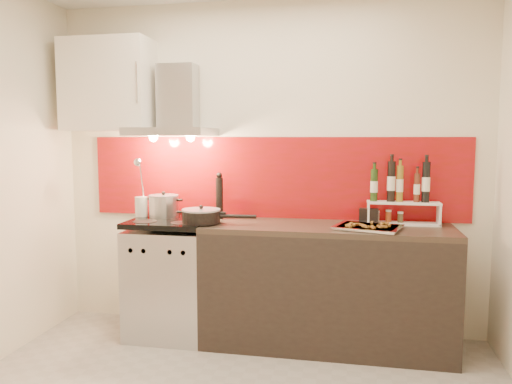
% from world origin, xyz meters
% --- Properties ---
extents(back_wall, '(3.40, 0.02, 2.60)m').
position_xyz_m(back_wall, '(0.00, 1.40, 1.30)').
color(back_wall, silver).
rests_on(back_wall, ground).
extents(backsplash, '(3.00, 0.02, 0.64)m').
position_xyz_m(backsplash, '(0.05, 1.39, 1.22)').
color(backsplash, maroon).
rests_on(backsplash, back_wall).
extents(range_stove, '(0.60, 0.60, 0.91)m').
position_xyz_m(range_stove, '(-0.70, 1.10, 0.44)').
color(range_stove, '#B7B7BA').
rests_on(range_stove, ground).
extents(counter, '(1.80, 0.60, 0.90)m').
position_xyz_m(counter, '(0.50, 1.10, 0.45)').
color(counter, black).
rests_on(counter, ground).
extents(range_hood, '(0.62, 0.50, 0.61)m').
position_xyz_m(range_hood, '(-0.70, 1.24, 1.74)').
color(range_hood, '#B7B7BA').
rests_on(range_hood, back_wall).
extents(upper_cabinet, '(0.70, 0.35, 0.72)m').
position_xyz_m(upper_cabinet, '(-1.25, 1.22, 1.95)').
color(upper_cabinet, white).
rests_on(upper_cabinet, back_wall).
extents(stock_pot, '(0.24, 0.24, 0.20)m').
position_xyz_m(stock_pot, '(-0.80, 1.21, 1.00)').
color(stock_pot, '#B7B7BA').
rests_on(stock_pot, range_stove).
extents(saute_pan, '(0.55, 0.29, 0.13)m').
position_xyz_m(saute_pan, '(-0.41, 0.99, 0.96)').
color(saute_pan, black).
rests_on(saute_pan, range_stove).
extents(utensil_jar, '(0.10, 0.15, 0.48)m').
position_xyz_m(utensil_jar, '(-0.98, 1.18, 1.04)').
color(utensil_jar, silver).
rests_on(utensil_jar, range_stove).
extents(pepper_mill, '(0.06, 0.06, 0.37)m').
position_xyz_m(pepper_mill, '(-0.35, 1.24, 1.08)').
color(pepper_mill, black).
rests_on(pepper_mill, counter).
extents(step_shelf, '(0.52, 0.14, 0.46)m').
position_xyz_m(step_shelf, '(1.03, 1.25, 1.10)').
color(step_shelf, white).
rests_on(step_shelf, counter).
extents(caddy_box, '(0.14, 0.07, 0.12)m').
position_xyz_m(caddy_box, '(0.80, 1.21, 0.96)').
color(caddy_box, black).
rests_on(caddy_box, counter).
extents(baking_tray, '(0.52, 0.45, 0.03)m').
position_xyz_m(baking_tray, '(0.79, 1.01, 0.92)').
color(baking_tray, silver).
rests_on(baking_tray, counter).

